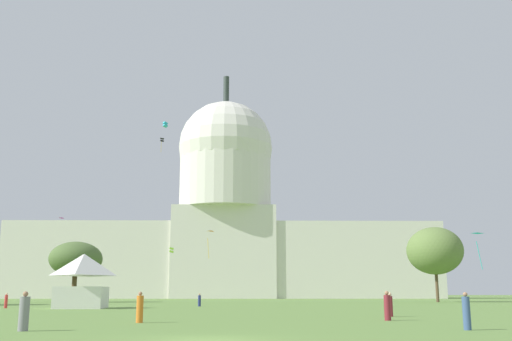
{
  "coord_description": "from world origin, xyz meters",
  "views": [
    {
      "loc": [
        1.41,
        -22.19,
        1.7
      ],
      "look_at": [
        3.37,
        95.09,
        26.13
      ],
      "focal_mm": 41.22,
      "sensor_mm": 36.0,
      "label": 1
    }
  ],
  "objects_px": {
    "tree_west_near": "(76,259)",
    "person_orange_back_center": "(140,308)",
    "kite_magenta_low": "(59,219)",
    "kite_black_high": "(162,140)",
    "person_red_edge_west": "(6,301)",
    "person_grey_front_center": "(24,313)",
    "kite_turquoise_low": "(476,238)",
    "person_navy_back_left": "(199,300)",
    "kite_lime_low": "(172,250)",
    "kite_orange_low": "(207,235)",
    "capitol_building": "(225,221)",
    "person_denim_near_tree_east": "(466,312)",
    "person_black_lawn_far_left": "(388,301)",
    "person_maroon_aisle_center": "(387,307)",
    "tree_east_mid": "(435,251)",
    "person_maroon_near_tree_west": "(390,305)",
    "event_tent": "(83,280)",
    "kite_cyan_mid": "(165,125)"
  },
  "relations": [
    {
      "from": "tree_west_near",
      "to": "person_orange_back_center",
      "type": "xyz_separation_m",
      "value": [
        24.78,
        -73.13,
        -6.84
      ]
    },
    {
      "from": "kite_magenta_low",
      "to": "person_orange_back_center",
      "type": "bearing_deg",
      "value": 38.0
    },
    {
      "from": "person_orange_back_center",
      "to": "kite_black_high",
      "type": "relative_size",
      "value": 0.49
    },
    {
      "from": "tree_west_near",
      "to": "person_red_edge_west",
      "type": "relative_size",
      "value": 6.5
    },
    {
      "from": "person_grey_front_center",
      "to": "kite_turquoise_low",
      "type": "height_order",
      "value": "kite_turquoise_low"
    },
    {
      "from": "person_navy_back_left",
      "to": "kite_lime_low",
      "type": "xyz_separation_m",
      "value": [
        -13.01,
        73.92,
        11.47
      ]
    },
    {
      "from": "person_orange_back_center",
      "to": "kite_orange_low",
      "type": "height_order",
      "value": "kite_orange_low"
    },
    {
      "from": "capitol_building",
      "to": "person_denim_near_tree_east",
      "type": "xyz_separation_m",
      "value": [
        16.76,
        -149.89,
        -22.16
      ]
    },
    {
      "from": "person_black_lawn_far_left",
      "to": "kite_orange_low",
      "type": "relative_size",
      "value": 0.39
    },
    {
      "from": "person_denim_near_tree_east",
      "to": "kite_black_high",
      "type": "distance_m",
      "value": 115.88
    },
    {
      "from": "capitol_building",
      "to": "person_navy_back_left",
      "type": "distance_m",
      "value": 104.61
    },
    {
      "from": "person_black_lawn_far_left",
      "to": "person_red_edge_west",
      "type": "xyz_separation_m",
      "value": [
        -44.11,
        -5.09,
        0.1
      ]
    },
    {
      "from": "person_red_edge_west",
      "to": "person_maroon_aisle_center",
      "type": "xyz_separation_m",
      "value": [
        35.65,
        -30.26,
        0.06
      ]
    },
    {
      "from": "tree_east_mid",
      "to": "person_red_edge_west",
      "type": "distance_m",
      "value": 74.81
    },
    {
      "from": "person_grey_front_center",
      "to": "person_denim_near_tree_east",
      "type": "distance_m",
      "value": 20.3
    },
    {
      "from": "tree_east_mid",
      "to": "person_denim_near_tree_east",
      "type": "height_order",
      "value": "tree_east_mid"
    },
    {
      "from": "person_grey_front_center",
      "to": "kite_black_high",
      "type": "relative_size",
      "value": 0.49
    },
    {
      "from": "tree_east_mid",
      "to": "kite_lime_low",
      "type": "bearing_deg",
      "value": 143.01
    },
    {
      "from": "person_maroon_near_tree_west",
      "to": "kite_magenta_low",
      "type": "distance_m",
      "value": 84.69
    },
    {
      "from": "kite_orange_low",
      "to": "kite_black_high",
      "type": "distance_m",
      "value": 54.62
    },
    {
      "from": "event_tent",
      "to": "tree_west_near",
      "type": "distance_m",
      "value": 43.6
    },
    {
      "from": "kite_orange_low",
      "to": "person_denim_near_tree_east",
      "type": "bearing_deg",
      "value": 37.7
    },
    {
      "from": "person_maroon_aisle_center",
      "to": "kite_black_high",
      "type": "bearing_deg",
      "value": -68.0
    },
    {
      "from": "person_black_lawn_far_left",
      "to": "kite_magenta_low",
      "type": "xyz_separation_m",
      "value": [
        -53.16,
        39.99,
        14.78
      ]
    },
    {
      "from": "person_black_lawn_far_left",
      "to": "kite_cyan_mid",
      "type": "relative_size",
      "value": 1.39
    },
    {
      "from": "kite_cyan_mid",
      "to": "kite_orange_low",
      "type": "bearing_deg",
      "value": -8.9
    },
    {
      "from": "person_orange_back_center",
      "to": "person_navy_back_left",
      "type": "bearing_deg",
      "value": 94.26
    },
    {
      "from": "person_grey_front_center",
      "to": "kite_lime_low",
      "type": "bearing_deg",
      "value": -88.57
    },
    {
      "from": "capitol_building",
      "to": "kite_lime_low",
      "type": "bearing_deg",
      "value": -113.57
    },
    {
      "from": "tree_west_near",
      "to": "person_navy_back_left",
      "type": "bearing_deg",
      "value": -52.32
    },
    {
      "from": "person_black_lawn_far_left",
      "to": "person_maroon_near_tree_west",
      "type": "distance_m",
      "value": 30.16
    },
    {
      "from": "person_maroon_aisle_center",
      "to": "kite_magenta_low",
      "type": "relative_size",
      "value": 1.39
    },
    {
      "from": "tree_west_near",
      "to": "person_black_lawn_far_left",
      "type": "height_order",
      "value": "tree_west_near"
    },
    {
      "from": "person_maroon_aisle_center",
      "to": "kite_lime_low",
      "type": "xyz_separation_m",
      "value": [
        -27.67,
        112.07,
        11.38
      ]
    },
    {
      "from": "capitol_building",
      "to": "person_black_lawn_far_left",
      "type": "height_order",
      "value": "capitol_building"
    },
    {
      "from": "person_navy_back_left",
      "to": "person_denim_near_tree_east",
      "type": "height_order",
      "value": "person_denim_near_tree_east"
    },
    {
      "from": "person_black_lawn_far_left",
      "to": "person_denim_near_tree_east",
      "type": "height_order",
      "value": "person_denim_near_tree_east"
    },
    {
      "from": "person_red_edge_west",
      "to": "kite_cyan_mid",
      "type": "distance_m",
      "value": 51.73
    },
    {
      "from": "tree_east_mid",
      "to": "person_red_edge_west",
      "type": "relative_size",
      "value": 8.58
    },
    {
      "from": "person_grey_front_center",
      "to": "kite_lime_low",
      "type": "relative_size",
      "value": 1.19
    },
    {
      "from": "person_maroon_aisle_center",
      "to": "person_orange_back_center",
      "type": "bearing_deg",
      "value": 15.05
    },
    {
      "from": "person_red_edge_west",
      "to": "person_navy_back_left",
      "type": "xyz_separation_m",
      "value": [
        20.99,
        7.89,
        -0.02
      ]
    },
    {
      "from": "kite_black_high",
      "to": "kite_turquoise_low",
      "type": "height_order",
      "value": "kite_black_high"
    },
    {
      "from": "kite_turquoise_low",
      "to": "person_maroon_aisle_center",
      "type": "bearing_deg",
      "value": 61.87
    },
    {
      "from": "capitol_building",
      "to": "person_red_edge_west",
      "type": "bearing_deg",
      "value": -100.46
    },
    {
      "from": "kite_black_high",
      "to": "kite_magenta_low",
      "type": "relative_size",
      "value": 2.77
    },
    {
      "from": "capitol_building",
      "to": "kite_lime_low",
      "type": "xyz_separation_m",
      "value": [
        -12.35,
        -28.3,
        -10.74
      ]
    },
    {
      "from": "capitol_building",
      "to": "kite_cyan_mid",
      "type": "xyz_separation_m",
      "value": [
        -8.82,
        -71.08,
        9.75
      ]
    },
    {
      "from": "capitol_building",
      "to": "kite_orange_low",
      "type": "relative_size",
      "value": 33.89
    },
    {
      "from": "capitol_building",
      "to": "person_navy_back_left",
      "type": "height_order",
      "value": "capitol_building"
    }
  ]
}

